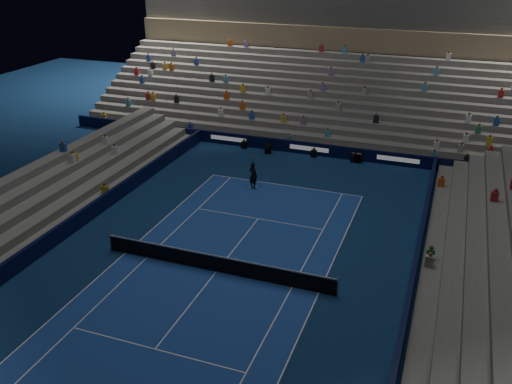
{
  "coord_description": "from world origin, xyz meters",
  "views": [
    {
      "loc": [
        10.36,
        -22.29,
        15.71
      ],
      "look_at": [
        0.0,
        6.0,
        2.0
      ],
      "focal_mm": 38.83,
      "sensor_mm": 36.0,
      "label": 1
    }
  ],
  "objects": [
    {
      "name": "grandstand_east",
      "position": [
        13.17,
        0.0,
        0.92
      ],
      "size": [
        5.0,
        37.0,
        2.5
      ],
      "color": "#5E5F5A",
      "rests_on": "ground"
    },
    {
      "name": "sponsor_barrier_west",
      "position": [
        -9.7,
        0.0,
        0.5
      ],
      "size": [
        0.25,
        37.0,
        1.0
      ],
      "primitive_type": "cube",
      "color": "black",
      "rests_on": "ground"
    },
    {
      "name": "tennis_player",
      "position": [
        -1.93,
        10.7,
        0.96
      ],
      "size": [
        0.82,
        0.69,
        1.93
      ],
      "primitive_type": "imported",
      "rotation": [
        0.0,
        0.0,
        2.76
      ],
      "color": "black",
      "rests_on": "ground"
    },
    {
      "name": "grandstand_main",
      "position": [
        0.0,
        27.9,
        3.38
      ],
      "size": [
        44.0,
        15.2,
        11.2
      ],
      "color": "slate",
      "rests_on": "ground"
    },
    {
      "name": "sponsor_barrier_far",
      "position": [
        0.0,
        18.5,
        0.5
      ],
      "size": [
        44.0,
        0.25,
        1.0
      ],
      "primitive_type": "cube",
      "color": "black",
      "rests_on": "ground"
    },
    {
      "name": "sponsor_barrier_east",
      "position": [
        9.7,
        0.0,
        0.5
      ],
      "size": [
        0.25,
        37.0,
        1.0
      ],
      "primitive_type": "cube",
      "color": "black",
      "rests_on": "ground"
    },
    {
      "name": "ground",
      "position": [
        0.0,
        0.0,
        0.0
      ],
      "size": [
        90.0,
        90.0,
        0.0
      ],
      "primitive_type": "plane",
      "color": "#0C254C",
      "rests_on": "ground"
    },
    {
      "name": "tennis_net",
      "position": [
        0.0,
        0.0,
        0.5
      ],
      "size": [
        12.9,
        0.1,
        1.1
      ],
      "color": "#B2B2B7",
      "rests_on": "ground"
    },
    {
      "name": "grandstand_west",
      "position": [
        -13.17,
        0.0,
        0.92
      ],
      "size": [
        5.0,
        37.0,
        2.5
      ],
      "color": "slate",
      "rests_on": "ground"
    },
    {
      "name": "broadcast_camera",
      "position": [
        -3.23,
        17.68,
        0.35
      ],
      "size": [
        0.62,
        1.03,
        0.67
      ],
      "color": "black",
      "rests_on": "ground"
    },
    {
      "name": "court_surface",
      "position": [
        0.0,
        0.0,
        0.01
      ],
      "size": [
        10.97,
        23.77,
        0.01
      ],
      "primitive_type": "cube",
      "color": "navy",
      "rests_on": "ground"
    }
  ]
}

